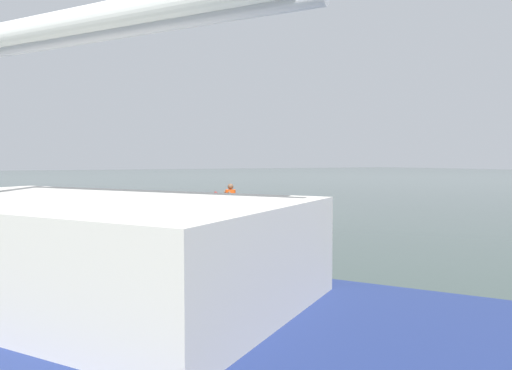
% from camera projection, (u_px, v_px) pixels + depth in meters
% --- Properties ---
extents(ground_plane, '(160.00, 160.00, 0.00)m').
position_uv_depth(ground_plane, '(253.00, 212.00, 17.09)').
color(ground_plane, '#384742').
extents(kayak, '(5.07, 0.86, 0.25)m').
position_uv_depth(kayak, '(228.00, 208.00, 17.20)').
color(kayak, red).
rests_on(kayak, ground).
extents(kayaker, '(0.47, 2.48, 0.77)m').
position_uv_depth(kayaker, '(230.00, 196.00, 17.21)').
color(kayaker, '#E04C14').
rests_on(kayaker, kayak).
extents(sailboat_nearest_dock, '(6.02, 7.48, 9.75)m').
position_uv_depth(sailboat_nearest_dock, '(33.00, 322.00, 3.54)').
color(sailboat_nearest_dock, navy).
rests_on(sailboat_nearest_dock, ground).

